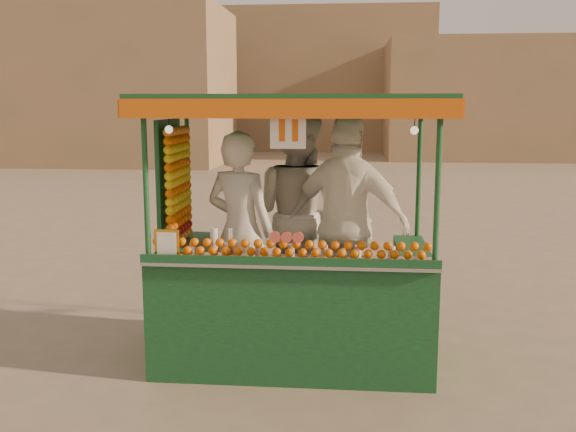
# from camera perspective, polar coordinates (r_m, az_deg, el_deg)

# --- Properties ---
(ground) EXTENTS (90.00, 90.00, 0.00)m
(ground) POSITION_cam_1_polar(r_m,az_deg,el_deg) (6.15, -3.61, -12.18)
(ground) COLOR #776655
(ground) RESTS_ON ground
(building_left) EXTENTS (10.00, 6.00, 6.00)m
(building_left) POSITION_cam_1_polar(r_m,az_deg,el_deg) (27.49, -16.08, 10.78)
(building_left) COLOR #977256
(building_left) RESTS_ON ground
(building_right) EXTENTS (9.00, 6.00, 5.00)m
(building_right) POSITION_cam_1_polar(r_m,az_deg,el_deg) (30.26, 17.20, 9.64)
(building_right) COLOR #977256
(building_right) RESTS_ON ground
(building_center) EXTENTS (14.00, 7.00, 7.00)m
(building_center) POSITION_cam_1_polar(r_m,az_deg,el_deg) (35.78, 0.68, 11.60)
(building_center) COLOR #977256
(building_center) RESTS_ON ground
(juice_cart) EXTENTS (2.61, 1.69, 2.37)m
(juice_cart) POSITION_cam_1_polar(r_m,az_deg,el_deg) (5.86, -0.08, -5.35)
(juice_cart) COLOR #113E20
(juice_cart) RESTS_ON ground
(vendor_left) EXTENTS (0.76, 0.63, 1.79)m
(vendor_left) POSITION_cam_1_polar(r_m,az_deg,el_deg) (5.90, -4.18, -1.28)
(vendor_left) COLOR silver
(vendor_left) RESTS_ON ground
(vendor_middle) EXTENTS (1.17, 1.07, 1.94)m
(vendor_middle) POSITION_cam_1_polar(r_m,az_deg,el_deg) (6.32, 0.78, 0.18)
(vendor_middle) COLOR beige
(vendor_middle) RESTS_ON ground
(vendor_right) EXTENTS (1.23, 0.87, 1.94)m
(vendor_right) POSITION_cam_1_polar(r_m,az_deg,el_deg) (5.83, 5.24, -0.68)
(vendor_right) COLOR white
(vendor_right) RESTS_ON ground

